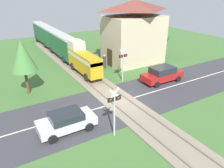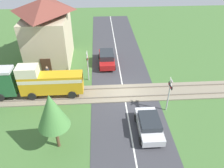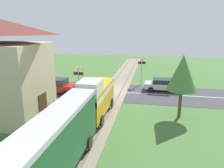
# 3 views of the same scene
# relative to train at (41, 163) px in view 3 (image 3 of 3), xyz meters

# --- Properties ---
(ground_plane) EXTENTS (60.00, 60.00, 0.00)m
(ground_plane) POSITION_rel_train_xyz_m (0.00, -15.45, -1.89)
(ground_plane) COLOR #426B33
(road_surface) EXTENTS (48.00, 6.40, 0.02)m
(road_surface) POSITION_rel_train_xyz_m (0.00, -15.45, -1.88)
(road_surface) COLOR #38383D
(road_surface) RESTS_ON ground_plane
(track_bed) EXTENTS (2.80, 48.00, 0.24)m
(track_bed) POSITION_rel_train_xyz_m (0.00, -15.45, -1.82)
(track_bed) COLOR gray
(track_bed) RESTS_ON ground_plane
(train) EXTENTS (1.58, 22.69, 3.18)m
(train) POSITION_rel_train_xyz_m (0.00, 0.00, 0.00)
(train) COLOR gold
(train) RESTS_ON track_bed
(car_near_crossing) EXTENTS (3.78, 1.89, 1.33)m
(car_near_crossing) POSITION_rel_train_xyz_m (-5.06, -16.89, -1.18)
(car_near_crossing) COLOR silver
(car_near_crossing) RESTS_ON ground_plane
(car_far_side) EXTENTS (4.29, 1.93, 1.55)m
(car_far_side) POSITION_rel_train_xyz_m (5.99, -14.01, -1.09)
(car_far_side) COLOR #A81919
(car_far_side) RESTS_ON ground_plane
(crossing_signal_west_approach) EXTENTS (0.90, 0.18, 3.36)m
(crossing_signal_west_approach) POSITION_rel_train_xyz_m (-2.66, -18.99, 0.25)
(crossing_signal_west_approach) COLOR #B7B7B7
(crossing_signal_west_approach) RESTS_ON ground_plane
(crossing_signal_east_approach) EXTENTS (0.90, 0.18, 3.36)m
(crossing_signal_east_approach) POSITION_rel_train_xyz_m (2.66, -11.91, 0.25)
(crossing_signal_east_approach) COLOR #B7B7B7
(crossing_signal_east_approach) RESTS_ON ground_plane
(pedestrian_by_station) EXTENTS (0.41, 0.41, 1.64)m
(pedestrian_by_station) POSITION_rel_train_xyz_m (2.95, -7.59, -1.14)
(pedestrian_by_station) COLOR #333338
(pedestrian_by_station) RESTS_ON ground_plane
(tree_roadside_hedge) EXTENTS (2.22, 2.22, 4.84)m
(tree_roadside_hedge) POSITION_rel_train_xyz_m (-6.10, -9.89, 1.60)
(tree_roadside_hedge) COLOR brown
(tree_roadside_hedge) RESTS_ON ground_plane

